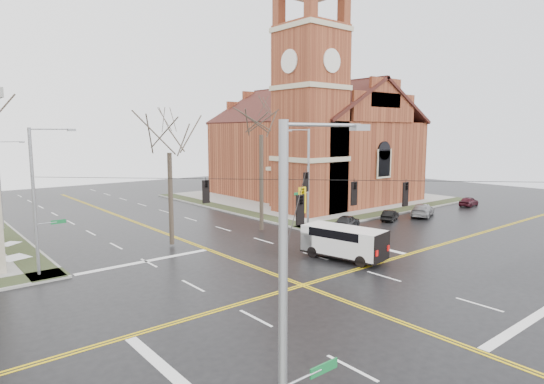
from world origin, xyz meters
TOP-DOWN VIEW (x-y plane):
  - ground at (0.00, 0.00)m, footprint 120.00×120.00m
  - sidewalks at (0.00, 0.00)m, footprint 80.00×80.00m
  - road_markings at (0.00, 0.00)m, footprint 100.00×100.00m
  - church at (24.76, 24.78)m, footprint 24.28×27.48m
  - signal_pole_ne at (11.32, 11.50)m, footprint 2.75×0.22m
  - signal_pole_nw at (-11.32, 11.50)m, footprint 2.75×0.22m
  - signal_pole_sw at (-11.32, -11.50)m, footprint 2.75×0.22m
  - span_wires at (0.00, 0.00)m, footprint 23.02×23.02m
  - traffic_signals at (-0.00, -0.67)m, footprint 8.21×8.26m
  - streetlight_north_a at (-10.65, 28.00)m, footprint 2.30×0.20m
  - cargo_van at (5.97, 2.46)m, footprint 3.41×6.23m
  - parked_car_a at (14.02, 8.88)m, footprint 4.04×2.79m
  - parked_car_b at (20.19, 8.61)m, footprint 3.39×2.28m
  - parked_car_c at (24.77, 7.82)m, footprint 5.01×3.51m
  - parked_car_d at (34.92, 7.98)m, footprint 3.56×1.79m
  - tree_nw_near at (-1.60, 13.22)m, footprint 4.00×4.00m
  - tree_ne at (7.11, 12.93)m, footprint 4.00×4.00m

SIDE VIEW (x-z plane):
  - ground at x=0.00m, z-range 0.00..0.00m
  - road_markings at x=0.00m, z-range 0.00..0.01m
  - sidewalks at x=0.00m, z-range -0.01..0.16m
  - parked_car_b at x=20.19m, z-range 0.00..1.06m
  - parked_car_d at x=34.92m, z-range 0.00..1.16m
  - parked_car_a at x=14.02m, z-range 0.00..1.28m
  - parked_car_c at x=24.77m, z-range 0.00..1.35m
  - cargo_van at x=5.97m, z-range 0.20..2.45m
  - streetlight_north_a at x=-10.65m, z-range 0.47..8.47m
  - signal_pole_ne at x=11.32m, z-range 0.45..9.45m
  - signal_pole_nw at x=-11.32m, z-range 0.45..9.45m
  - signal_pole_sw at x=-11.32m, z-range 0.45..9.45m
  - traffic_signals at x=0.00m, z-range 4.80..6.10m
  - span_wires at x=0.00m, z-range 6.18..6.22m
  - tree_nw_near at x=-1.60m, z-range 2.41..13.14m
  - church at x=24.76m, z-range -5.32..22.18m
  - tree_ne at x=7.11m, z-range 2.83..15.54m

